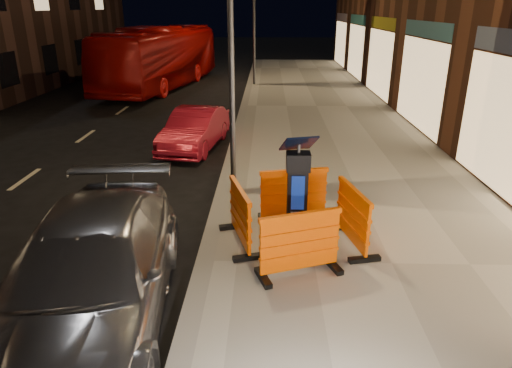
{
  "coord_description": "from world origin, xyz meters",
  "views": [
    {
      "loc": [
        1.0,
        -6.38,
        3.98
      ],
      "look_at": [
        0.8,
        1.0,
        1.1
      ],
      "focal_mm": 32.0,
      "sensor_mm": 36.0,
      "label": 1
    }
  ],
  "objects_px": {
    "barrier_bldgside": "(353,217)",
    "car_silver": "(97,320)",
    "bus_doubledecker": "(163,87)",
    "barrier_back": "(294,195)",
    "car_red": "(196,148)",
    "barrier_kerbside": "(240,216)",
    "parking_kiosk": "(297,195)",
    "barrier_front": "(300,244)"
  },
  "relations": [
    {
      "from": "barrier_back",
      "to": "car_red",
      "type": "xyz_separation_m",
      "value": [
        -2.66,
        5.16,
        -0.66
      ]
    },
    {
      "from": "car_red",
      "to": "bus_doubledecker",
      "type": "bearing_deg",
      "value": 115.87
    },
    {
      "from": "barrier_bldgside",
      "to": "car_red",
      "type": "height_order",
      "value": "barrier_bldgside"
    },
    {
      "from": "barrier_front",
      "to": "barrier_back",
      "type": "relative_size",
      "value": 1.0
    },
    {
      "from": "barrier_back",
      "to": "car_red",
      "type": "height_order",
      "value": "barrier_back"
    },
    {
      "from": "barrier_front",
      "to": "bus_doubledecker",
      "type": "height_order",
      "value": "bus_doubledecker"
    },
    {
      "from": "bus_doubledecker",
      "to": "barrier_back",
      "type": "bearing_deg",
      "value": -59.98
    },
    {
      "from": "barrier_kerbside",
      "to": "barrier_bldgside",
      "type": "relative_size",
      "value": 1.0
    },
    {
      "from": "barrier_back",
      "to": "car_silver",
      "type": "distance_m",
      "value": 4.09
    },
    {
      "from": "barrier_kerbside",
      "to": "parking_kiosk",
      "type": "bearing_deg",
      "value": -106.73
    },
    {
      "from": "parking_kiosk",
      "to": "bus_doubledecker",
      "type": "bearing_deg",
      "value": 94.67
    },
    {
      "from": "bus_doubledecker",
      "to": "barrier_bldgside",
      "type": "bearing_deg",
      "value": -58.26
    },
    {
      "from": "parking_kiosk",
      "to": "barrier_kerbside",
      "type": "xyz_separation_m",
      "value": [
        -0.95,
        0.0,
        -0.41
      ]
    },
    {
      "from": "barrier_kerbside",
      "to": "car_silver",
      "type": "distance_m",
      "value": 2.77
    },
    {
      "from": "parking_kiosk",
      "to": "car_silver",
      "type": "bearing_deg",
      "value": -159.88
    },
    {
      "from": "barrier_back",
      "to": "car_silver",
      "type": "height_order",
      "value": "barrier_back"
    },
    {
      "from": "car_silver",
      "to": "car_red",
      "type": "height_order",
      "value": "car_silver"
    },
    {
      "from": "parking_kiosk",
      "to": "barrier_bldgside",
      "type": "xyz_separation_m",
      "value": [
        0.95,
        0.0,
        -0.41
      ]
    },
    {
      "from": "barrier_front",
      "to": "car_silver",
      "type": "relative_size",
      "value": 0.26
    },
    {
      "from": "barrier_bldgside",
      "to": "bus_doubledecker",
      "type": "xyz_separation_m",
      "value": [
        -7.01,
        17.21,
        -0.66
      ]
    },
    {
      "from": "barrier_back",
      "to": "barrier_bldgside",
      "type": "distance_m",
      "value": 1.34
    },
    {
      "from": "barrier_kerbside",
      "to": "car_red",
      "type": "relative_size",
      "value": 0.37
    },
    {
      "from": "barrier_bldgside",
      "to": "car_silver",
      "type": "height_order",
      "value": "barrier_bldgside"
    },
    {
      "from": "parking_kiosk",
      "to": "barrier_front",
      "type": "relative_size",
      "value": 1.4
    },
    {
      "from": "barrier_back",
      "to": "car_red",
      "type": "distance_m",
      "value": 5.84
    },
    {
      "from": "car_red",
      "to": "barrier_kerbside",
      "type": "bearing_deg",
      "value": -65.58
    },
    {
      "from": "barrier_bldgside",
      "to": "bus_doubledecker",
      "type": "bearing_deg",
      "value": 9.44
    },
    {
      "from": "barrier_bldgside",
      "to": "car_silver",
      "type": "distance_m",
      "value": 4.28
    },
    {
      "from": "barrier_back",
      "to": "bus_doubledecker",
      "type": "relative_size",
      "value": 0.12
    },
    {
      "from": "barrier_bldgside",
      "to": "parking_kiosk",
      "type": "bearing_deg",
      "value": 77.27
    },
    {
      "from": "barrier_kerbside",
      "to": "car_silver",
      "type": "bearing_deg",
      "value": 119.76
    },
    {
      "from": "barrier_front",
      "to": "barrier_back",
      "type": "bearing_deg",
      "value": 70.27
    },
    {
      "from": "barrier_kerbside",
      "to": "car_red",
      "type": "bearing_deg",
      "value": -1.12
    },
    {
      "from": "barrier_bldgside",
      "to": "car_red",
      "type": "relative_size",
      "value": 0.37
    },
    {
      "from": "barrier_back",
      "to": "parking_kiosk",
      "type": "bearing_deg",
      "value": -101.73
    },
    {
      "from": "barrier_back",
      "to": "barrier_kerbside",
      "type": "relative_size",
      "value": 1.0
    },
    {
      "from": "barrier_back",
      "to": "bus_doubledecker",
      "type": "bearing_deg",
      "value": 98.72
    },
    {
      "from": "barrier_back",
      "to": "barrier_kerbside",
      "type": "bearing_deg",
      "value": -146.73
    },
    {
      "from": "parking_kiosk",
      "to": "barrier_back",
      "type": "bearing_deg",
      "value": 75.27
    },
    {
      "from": "barrier_bldgside",
      "to": "car_silver",
      "type": "xyz_separation_m",
      "value": [
        -3.75,
        -1.95,
        -0.66
      ]
    },
    {
      "from": "barrier_front",
      "to": "bus_doubledecker",
      "type": "relative_size",
      "value": 0.12
    },
    {
      "from": "barrier_back",
      "to": "barrier_bldgside",
      "type": "xyz_separation_m",
      "value": [
        0.95,
        -0.95,
        0.0
      ]
    }
  ]
}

